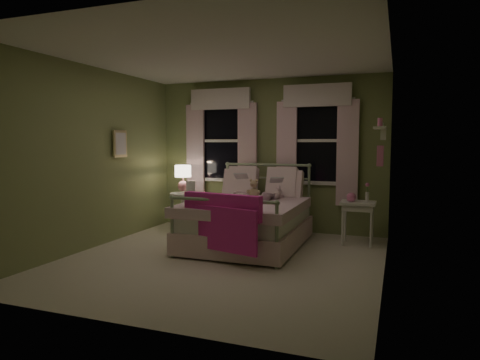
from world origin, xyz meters
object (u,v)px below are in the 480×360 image
at_px(bed, 248,220).
at_px(table_lamp, 183,175).
at_px(nightstand_left, 183,206).
at_px(teddy_bear, 254,190).
at_px(nightstand_right, 358,208).
at_px(child_left, 240,176).
at_px(child_right, 275,179).

bearing_deg(bed, table_lamp, 155.48).
bearing_deg(nightstand_left, table_lamp, -63.43).
distance_m(teddy_bear, nightstand_right, 1.57).
xyz_separation_m(child_left, child_right, (0.56, 0.00, -0.03)).
height_order(bed, table_lamp, bed).
relative_size(child_right, teddy_bear, 2.65).
height_order(child_left, teddy_bear, child_left).
xyz_separation_m(teddy_bear, nightstand_right, (1.52, 0.32, -0.24)).
xyz_separation_m(bed, child_right, (0.28, 0.42, 0.58)).
xyz_separation_m(child_left, nightstand_right, (1.80, 0.16, -0.44)).
relative_size(teddy_bear, nightstand_right, 0.46).
distance_m(child_left, child_right, 0.56).
bearing_deg(child_right, bed, 67.08).
xyz_separation_m(child_right, nightstand_right, (1.24, 0.16, -0.41)).
height_order(child_left, nightstand_left, child_left).
height_order(bed, child_right, child_right).
relative_size(child_left, table_lamp, 1.84).
xyz_separation_m(bed, teddy_bear, (0.00, 0.26, 0.41)).
bearing_deg(nightstand_right, teddy_bear, -168.00).
distance_m(nightstand_left, table_lamp, 0.54).
relative_size(child_right, nightstand_right, 1.22).
relative_size(child_left, nightstand_left, 1.28).
bearing_deg(nightstand_right, bed, -158.89).
distance_m(child_left, table_lamp, 1.16).
relative_size(teddy_bear, table_lamp, 0.65).
bearing_deg(child_left, nightstand_left, -8.88).
relative_size(teddy_bear, nightstand_left, 0.45).
relative_size(bed, nightstand_left, 3.13).
xyz_separation_m(bed, child_left, (-0.28, 0.42, 0.60)).
xyz_separation_m(nightstand_left, nightstand_right, (2.93, -0.06, 0.13)).
xyz_separation_m(bed, table_lamp, (-1.42, 0.65, 0.57)).
bearing_deg(bed, child_right, 56.40).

